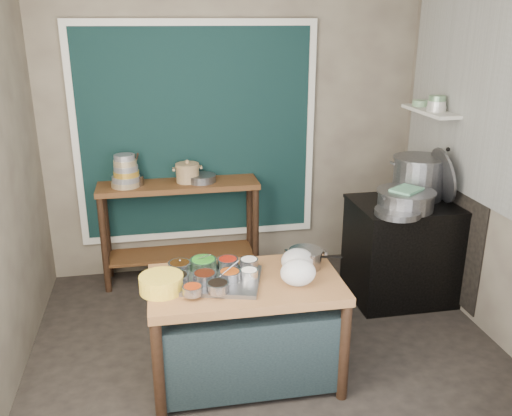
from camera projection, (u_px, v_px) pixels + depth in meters
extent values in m
cube|color=#2C2621|center=(266.00, 346.00, 4.14)|extent=(3.50, 3.00, 0.02)
cube|color=gray|center=(234.00, 127.00, 5.07)|extent=(3.50, 0.02, 2.80)
cube|color=gray|center=(500.00, 156.00, 3.99)|extent=(0.02, 3.00, 2.80)
cube|color=black|center=(197.00, 134.00, 4.99)|extent=(2.10, 0.02, 1.90)
cube|color=#B2B2AA|center=(464.00, 86.00, 4.34)|extent=(0.02, 1.70, 1.70)
cube|color=black|center=(442.00, 216.00, 4.82)|extent=(0.01, 1.30, 1.30)
cube|color=beige|center=(431.00, 111.00, 4.68)|extent=(0.22, 0.70, 0.03)
cube|color=brown|center=(246.00, 330.00, 3.65)|extent=(1.26, 0.73, 0.75)
cube|color=#553218|center=(181.00, 231.00, 5.07)|extent=(1.45, 0.40, 0.95)
cube|color=black|center=(404.00, 252.00, 4.75)|extent=(0.90, 0.68, 0.85)
cube|color=black|center=(408.00, 204.00, 4.60)|extent=(0.92, 0.69, 0.03)
cube|color=gray|center=(213.00, 280.00, 3.50)|extent=(0.70, 0.58, 0.03)
cylinder|color=gray|center=(203.00, 264.00, 3.61)|extent=(0.18, 0.18, 0.07)
cylinder|color=gray|center=(249.00, 263.00, 3.64)|extent=(0.13, 0.13, 0.06)
cylinder|color=silver|center=(249.00, 273.00, 3.50)|extent=(0.12, 0.12, 0.05)
cylinder|color=gray|center=(176.00, 279.00, 3.41)|extent=(0.16, 0.16, 0.06)
cylinder|color=gray|center=(230.00, 275.00, 3.46)|extent=(0.14, 0.14, 0.06)
cylinder|color=gray|center=(193.00, 290.00, 3.28)|extent=(0.13, 0.13, 0.05)
cylinder|color=gray|center=(180.00, 267.00, 3.58)|extent=(0.15, 0.15, 0.06)
cylinder|color=gray|center=(218.00, 287.00, 3.32)|extent=(0.14, 0.14, 0.06)
cylinder|color=gray|center=(228.00, 263.00, 3.64)|extent=(0.14, 0.14, 0.06)
cylinder|color=gray|center=(205.00, 277.00, 3.43)|extent=(0.15, 0.15, 0.06)
cylinder|color=gold|center=(161.00, 283.00, 3.37)|extent=(0.34, 0.34, 0.11)
ellipsoid|color=white|center=(298.00, 272.00, 3.44)|extent=(0.23, 0.20, 0.17)
ellipsoid|color=white|center=(297.00, 261.00, 3.61)|extent=(0.25, 0.22, 0.16)
cylinder|color=tan|center=(126.00, 184.00, 4.81)|extent=(0.25, 0.25, 0.05)
cylinder|color=gray|center=(126.00, 178.00, 4.79)|extent=(0.24, 0.24, 0.05)
cylinder|color=gold|center=(126.00, 173.00, 4.77)|extent=(0.22, 0.22, 0.05)
cylinder|color=gray|center=(125.00, 168.00, 4.76)|extent=(0.21, 0.21, 0.05)
cylinder|color=tan|center=(125.00, 163.00, 4.74)|extent=(0.20, 0.20, 0.05)
cylinder|color=gray|center=(124.00, 157.00, 4.73)|extent=(0.18, 0.18, 0.05)
cylinder|color=gray|center=(136.00, 180.00, 4.83)|extent=(0.19, 0.19, 0.09)
cylinder|color=gray|center=(201.00, 178.00, 4.93)|extent=(0.35, 0.35, 0.07)
cylinder|color=gray|center=(443.00, 175.00, 4.55)|extent=(0.16, 0.48, 0.47)
cube|color=#69AD83|center=(407.00, 190.00, 4.39)|extent=(0.31, 0.29, 0.02)
cylinder|color=gray|center=(398.00, 212.00, 4.30)|extent=(0.47, 0.47, 0.05)
cylinder|color=silver|center=(436.00, 109.00, 4.59)|extent=(0.16, 0.16, 0.04)
cylinder|color=silver|center=(437.00, 103.00, 4.58)|extent=(0.15, 0.15, 0.04)
cylinder|color=gray|center=(437.00, 98.00, 4.56)|extent=(0.14, 0.14, 0.04)
cylinder|color=gray|center=(421.00, 103.00, 4.85)|extent=(0.18, 0.18, 0.05)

